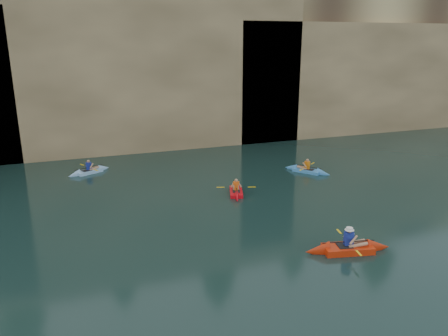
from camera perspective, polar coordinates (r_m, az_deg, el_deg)
name	(u,v)px	position (r m, az deg, el deg)	size (l,w,h in m)	color
ground	(233,330)	(13.48, 1.22, -20.36)	(160.00, 160.00, 0.00)	black
cliff	(110,64)	(40.30, -14.72, 12.95)	(70.00, 16.00, 12.00)	tan
cliff_slab_center	(148,73)	(33.27, -9.86, 12.09)	(24.00, 2.40, 11.40)	tan
cliff_slab_east	(372,77)	(41.82, 18.81, 11.24)	(26.00, 2.40, 9.84)	tan
sea_cave_center	(68,136)	(32.65, -19.72, 4.01)	(3.50, 1.00, 3.20)	black
sea_cave_east	(251,115)	(35.39, 3.54, 6.91)	(5.00, 1.00, 4.50)	black
main_kayaker	(348,248)	(18.18, 15.87, -10.01)	(3.55, 2.31, 1.29)	red
kayaker_red_far	(236,191)	(23.81, 1.59, -3.07)	(2.03, 2.93, 1.05)	red
kayaker_ltblue_mid	(89,171)	(28.72, -17.20, -0.39)	(2.82, 1.96, 1.07)	#95C8FA
kayaker_blue_east	(307,170)	(28.10, 10.78, -0.29)	(2.35, 2.89, 1.10)	#4192DE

